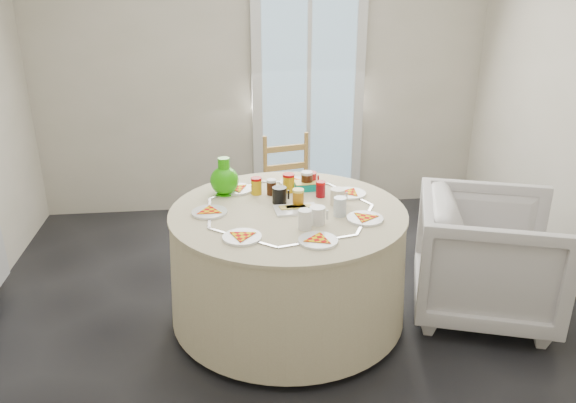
{
  "coord_description": "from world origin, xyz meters",
  "views": [
    {
      "loc": [
        -0.36,
        -2.99,
        2.05
      ],
      "look_at": [
        0.0,
        0.09,
        0.8
      ],
      "focal_mm": 35.0,
      "sensor_mm": 36.0,
      "label": 1
    }
  ],
  "objects": [
    {
      "name": "mugs_glasses",
      "position": [
        0.14,
        0.09,
        0.81
      ],
      "size": [
        0.85,
        0.85,
        0.12
      ],
      "primitive_type": null,
      "rotation": [
        0.0,
        0.0,
        0.31
      ],
      "color": "gray",
      "rests_on": "table"
    },
    {
      "name": "place_settings",
      "position": [
        0.0,
        0.09,
        0.77
      ],
      "size": [
        1.23,
        1.23,
        0.02
      ],
      "primitive_type": null,
      "rotation": [
        0.0,
        0.0,
        -0.07
      ],
      "color": "white",
      "rests_on": "table"
    },
    {
      "name": "wall_back",
      "position": [
        0.0,
        2.0,
        1.3
      ],
      "size": [
        4.0,
        0.02,
        2.6
      ],
      "primitive_type": "cube",
      "color": "#BCB5A3",
      "rests_on": "floor"
    },
    {
      "name": "glass_door",
      "position": [
        0.4,
        1.95,
        1.05
      ],
      "size": [
        1.0,
        0.08,
        2.1
      ],
      "primitive_type": "cube",
      "color": "silver",
      "rests_on": "floor"
    },
    {
      "name": "armchair",
      "position": [
        1.27,
        0.0,
        0.39
      ],
      "size": [
        1.02,
        1.05,
        0.87
      ],
      "primitive_type": "imported",
      "rotation": [
        0.0,
        0.0,
        1.25
      ],
      "color": "silver",
      "rests_on": "floor"
    },
    {
      "name": "jar_cluster",
      "position": [
        0.02,
        0.33,
        0.82
      ],
      "size": [
        0.51,
        0.39,
        0.13
      ],
      "primitive_type": null,
      "rotation": [
        0.0,
        0.0,
        -0.4
      ],
      "color": "brown",
      "rests_on": "table"
    },
    {
      "name": "table",
      "position": [
        0.0,
        0.09,
        0.38
      ],
      "size": [
        1.47,
        1.47,
        0.74
      ],
      "primitive_type": "cylinder",
      "color": "beige",
      "rests_on": "floor"
    },
    {
      "name": "butter_tub",
      "position": [
        0.15,
        0.42,
        0.79
      ],
      "size": [
        0.15,
        0.12,
        0.06
      ],
      "primitive_type": "cube",
      "rotation": [
        0.0,
        0.0,
        0.11
      ],
      "color": "#029D8D",
      "rests_on": "table"
    },
    {
      "name": "floor",
      "position": [
        0.0,
        0.0,
        0.0
      ],
      "size": [
        4.0,
        4.0,
        0.0
      ],
      "primitive_type": "plane",
      "color": "black",
      "rests_on": "ground"
    },
    {
      "name": "green_pitcher",
      "position": [
        -0.37,
        0.4,
        0.87
      ],
      "size": [
        0.2,
        0.2,
        0.24
      ],
      "primitive_type": null,
      "rotation": [
        0.0,
        0.0,
        -0.11
      ],
      "color": "#26A907",
      "rests_on": "table"
    },
    {
      "name": "cheese_platter",
      "position": [
        0.05,
        0.08,
        0.77
      ],
      "size": [
        0.27,
        0.19,
        0.03
      ],
      "primitive_type": null,
      "rotation": [
        0.0,
        0.0,
        0.07
      ],
      "color": "white",
      "rests_on": "table"
    },
    {
      "name": "wooden_chair",
      "position": [
        0.16,
        1.11,
        0.47
      ],
      "size": [
        0.48,
        0.46,
        0.9
      ],
      "primitive_type": null,
      "rotation": [
        0.0,
        0.0,
        0.22
      ],
      "color": "#9E8544",
      "rests_on": "floor"
    }
  ]
}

